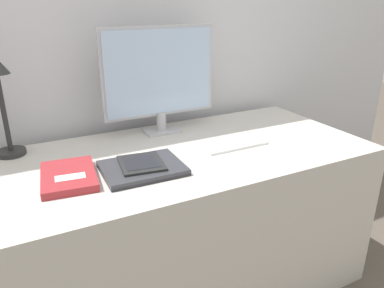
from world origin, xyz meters
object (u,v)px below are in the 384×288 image
(keyboard, at_px, (234,145))
(ereader, at_px, (141,163))
(monitor, at_px, (160,76))
(desk_lamp, at_px, (0,92))
(notebook, at_px, (69,176))
(laptop, at_px, (142,168))

(keyboard, xyz_separation_m, ereader, (-0.45, -0.04, 0.02))
(monitor, distance_m, desk_lamp, 0.66)
(keyboard, distance_m, notebook, 0.71)
(keyboard, distance_m, laptop, 0.45)
(desk_lamp, bearing_deg, ereader, -42.27)
(monitor, height_order, laptop, monitor)
(notebook, bearing_deg, ereader, -9.37)
(keyboard, bearing_deg, notebook, 179.99)
(ereader, distance_m, desk_lamp, 0.63)
(laptop, height_order, desk_lamp, desk_lamp)
(keyboard, xyz_separation_m, notebook, (-0.71, 0.00, 0.01))
(ereader, bearing_deg, keyboard, 5.47)
(notebook, bearing_deg, laptop, -11.40)
(monitor, relative_size, laptop, 1.80)
(ereader, bearing_deg, notebook, 170.63)
(keyboard, xyz_separation_m, laptop, (-0.45, -0.05, 0.01))
(keyboard, relative_size, desk_lamp, 0.72)
(monitor, distance_m, notebook, 0.64)
(ereader, bearing_deg, desk_lamp, 137.73)
(laptop, height_order, notebook, notebook)
(keyboard, bearing_deg, laptop, -173.32)
(monitor, relative_size, ereader, 2.72)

